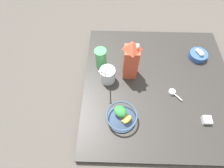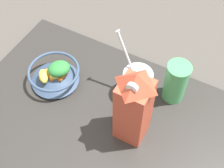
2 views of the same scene
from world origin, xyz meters
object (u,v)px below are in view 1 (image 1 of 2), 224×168
object	(u,v)px
drinking_cup	(101,58)
garlic_bowl	(198,55)
spice_jar	(207,120)
yogurt_tub	(108,74)
fruit_bowl	(122,116)
milk_carton	(131,60)

from	to	relation	value
drinking_cup	garlic_bowl	size ratio (longest dim) A/B	1.24
drinking_cup	spice_jar	xyz separation A→B (m)	(-0.40, -0.65, -0.07)
yogurt_tub	garlic_bowl	distance (m)	0.69
garlic_bowl	fruit_bowl	bearing A→B (deg)	131.32
milk_carton	garlic_bowl	size ratio (longest dim) A/B	2.34
garlic_bowl	yogurt_tub	bearing A→B (deg)	108.21
drinking_cup	garlic_bowl	world-z (taller)	drinking_cup
drinking_cup	garlic_bowl	xyz separation A→B (m)	(0.10, -0.70, -0.06)
yogurt_tub	drinking_cup	xyz separation A→B (m)	(0.12, 0.05, 0.02)
milk_carton	garlic_bowl	world-z (taller)	milk_carton
drinking_cup	spice_jar	world-z (taller)	drinking_cup
drinking_cup	garlic_bowl	distance (m)	0.71
spice_jar	yogurt_tub	bearing A→B (deg)	64.98
drinking_cup	spice_jar	bearing A→B (deg)	-121.48
fruit_bowl	yogurt_tub	world-z (taller)	yogurt_tub
garlic_bowl	spice_jar	bearing A→B (deg)	173.38
milk_carton	drinking_cup	xyz separation A→B (m)	(0.07, 0.20, -0.07)
milk_carton	yogurt_tub	size ratio (longest dim) A/B	1.28
milk_carton	garlic_bowl	bearing A→B (deg)	-72.22
yogurt_tub	spice_jar	size ratio (longest dim) A/B	4.65
fruit_bowl	drinking_cup	distance (m)	0.42
fruit_bowl	milk_carton	bearing A→B (deg)	-9.13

